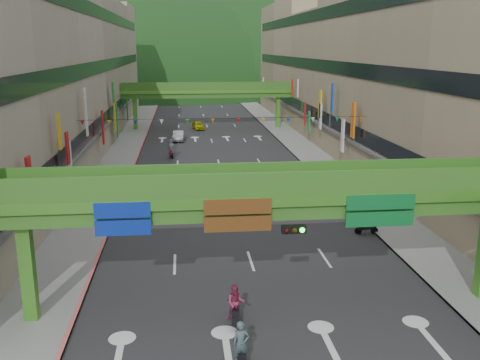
# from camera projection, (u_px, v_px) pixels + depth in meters

# --- Properties ---
(road_slab) EXTENTS (18.00, 140.00, 0.02)m
(road_slab) POSITION_uv_depth(u_px,v_px,m) (213.00, 146.00, 68.46)
(road_slab) COLOR #28282B
(road_slab) RESTS_ON ground
(sidewalk_left) EXTENTS (4.00, 140.00, 0.15)m
(sidewalk_left) POSITION_uv_depth(u_px,v_px,m) (126.00, 147.00, 67.30)
(sidewalk_left) COLOR gray
(sidewalk_left) RESTS_ON ground
(sidewalk_right) EXTENTS (4.00, 140.00, 0.15)m
(sidewalk_right) POSITION_uv_depth(u_px,v_px,m) (298.00, 144.00, 69.58)
(sidewalk_right) COLOR gray
(sidewalk_right) RESTS_ON ground
(curb_left) EXTENTS (0.20, 140.00, 0.18)m
(curb_left) POSITION_uv_depth(u_px,v_px,m) (142.00, 147.00, 67.49)
(curb_left) COLOR #CC5959
(curb_left) RESTS_ON ground
(curb_right) EXTENTS (0.20, 140.00, 0.18)m
(curb_right) POSITION_uv_depth(u_px,v_px,m) (283.00, 144.00, 69.38)
(curb_right) COLOR gray
(curb_right) RESTS_ON ground
(building_row_left) EXTENTS (12.80, 95.00, 19.00)m
(building_row_left) POSITION_uv_depth(u_px,v_px,m) (55.00, 72.00, 64.20)
(building_row_left) COLOR #9E937F
(building_row_left) RESTS_ON ground
(building_row_right) EXTENTS (12.80, 95.00, 19.00)m
(building_row_right) POSITION_uv_depth(u_px,v_px,m) (361.00, 70.00, 68.12)
(building_row_right) COLOR gray
(building_row_right) RESTS_ON ground
(overpass_near) EXTENTS (28.00, 12.27, 7.10)m
(overpass_near) POSITION_uv_depth(u_px,v_px,m) (290.00, 210.00, 24.26)
(overpass_near) COLOR #4C9E2D
(overpass_near) RESTS_ON ground
(overpass_far) EXTENTS (28.00, 2.20, 7.10)m
(overpass_far) POSITION_uv_depth(u_px,v_px,m) (207.00, 94.00, 81.61)
(overpass_far) COLOR #4C9E2D
(overpass_far) RESTS_ON ground
(hill_left) EXTENTS (168.00, 140.00, 112.00)m
(hill_left) POSITION_uv_depth(u_px,v_px,m) (147.00, 86.00, 173.00)
(hill_left) COLOR #1C4419
(hill_left) RESTS_ON ground
(hill_right) EXTENTS (208.00, 176.00, 128.00)m
(hill_right) POSITION_uv_depth(u_px,v_px,m) (261.00, 81.00, 196.43)
(hill_right) COLOR #1C4419
(hill_right) RESTS_ON ground
(bunting_string) EXTENTS (26.00, 0.36, 0.47)m
(bunting_string) POSITION_uv_depth(u_px,v_px,m) (226.00, 121.00, 47.72)
(bunting_string) COLOR black
(bunting_string) RESTS_ON ground
(scooter_rider_near) EXTENTS (0.67, 1.60, 2.14)m
(scooter_rider_near) POSITION_uv_depth(u_px,v_px,m) (241.00, 349.00, 20.77)
(scooter_rider_near) COLOR black
(scooter_rider_near) RESTS_ON ground
(scooter_rider_mid) EXTENTS (0.89, 1.60, 2.04)m
(scooter_rider_mid) POSITION_uv_depth(u_px,v_px,m) (236.00, 306.00, 24.14)
(scooter_rider_mid) COLOR black
(scooter_rider_mid) RESTS_ON ground
(scooter_rider_left) EXTENTS (0.92, 1.60, 1.85)m
(scooter_rider_left) POSITION_uv_depth(u_px,v_px,m) (143.00, 204.00, 40.26)
(scooter_rider_left) COLOR #A1A0A7
(scooter_rider_left) RESTS_ON ground
(scooter_rider_far) EXTENTS (0.98, 1.59, 2.17)m
(scooter_rider_far) POSITION_uv_depth(u_px,v_px,m) (171.00, 148.00, 61.09)
(scooter_rider_far) COLOR maroon
(scooter_rider_far) RESTS_ON ground
(parked_scooter_row) EXTENTS (1.60, 9.41, 1.08)m
(parked_scooter_row) POSITION_uv_depth(u_px,v_px,m) (347.00, 208.00, 40.52)
(parked_scooter_row) COLOR black
(parked_scooter_row) RESTS_ON ground
(car_silver) EXTENTS (1.64, 4.17, 1.35)m
(car_silver) POSITION_uv_depth(u_px,v_px,m) (179.00, 136.00, 72.14)
(car_silver) COLOR #A1A1A8
(car_silver) RESTS_ON ground
(car_yellow) EXTENTS (2.08, 3.93, 1.27)m
(car_yellow) POSITION_uv_depth(u_px,v_px,m) (198.00, 125.00, 82.10)
(car_yellow) COLOR #C0BA10
(car_yellow) RESTS_ON ground
(pedestrian_red) EXTENTS (0.91, 0.78, 1.61)m
(pedestrian_red) POSITION_uv_depth(u_px,v_px,m) (377.00, 190.00, 44.64)
(pedestrian_red) COLOR red
(pedestrian_red) RESTS_ON ground
(pedestrian_dark) EXTENTS (0.99, 0.73, 1.55)m
(pedestrian_dark) POSITION_uv_depth(u_px,v_px,m) (382.00, 194.00, 43.50)
(pedestrian_dark) COLOR black
(pedestrian_dark) RESTS_ON ground
(pedestrian_blue) EXTENTS (0.85, 0.60, 1.69)m
(pedestrian_blue) POSITION_uv_depth(u_px,v_px,m) (384.00, 207.00, 39.62)
(pedestrian_blue) COLOR #3E5062
(pedestrian_blue) RESTS_ON ground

